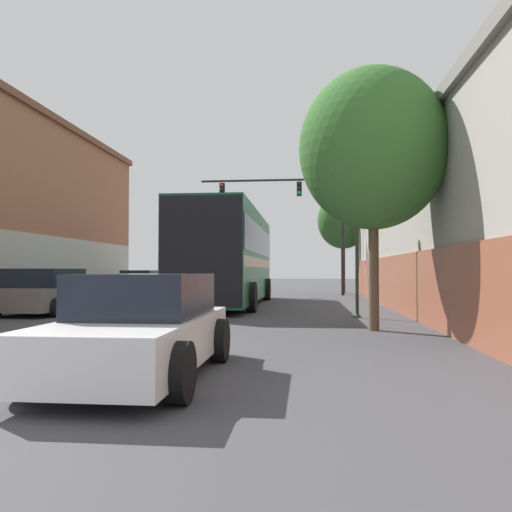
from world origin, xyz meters
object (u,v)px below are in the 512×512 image
parked_car_left_distant (167,282)px  street_lamp (357,242)px  hatchback_foreground (142,328)px  parked_car_left_near (142,285)px  street_tree_far (343,221)px  bus (229,254)px  parked_car_left_far (47,292)px  traffic_signal_gantry (300,208)px  street_tree_near (373,149)px

parked_car_left_distant → street_lamp: 19.14m
hatchback_foreground → street_lamp: size_ratio=1.00×
parked_car_left_near → street_lamp: 13.91m
parked_car_left_near → street_tree_far: size_ratio=0.67×
bus → parked_car_left_far: 7.00m
parked_car_left_distant → traffic_signal_gantry: bearing=-107.8°
street_tree_far → hatchback_foreground: bearing=-100.2°
parked_car_left_near → traffic_signal_gantry: size_ratio=0.51×
traffic_signal_gantry → street_tree_near: size_ratio=1.32×
street_tree_near → parked_car_left_near: bearing=127.6°
street_tree_far → parked_car_left_far: bearing=-124.3°
bus → parked_car_left_near: bearing=46.9°
traffic_signal_gantry → street_tree_near: (1.90, -16.29, -0.70)m
bus → traffic_signal_gantry: (2.77, 8.27, 2.86)m
bus → parked_car_left_distant: bearing=27.0°
street_tree_far → parked_car_left_near: bearing=-150.1°
street_lamp → street_tree_near: (0.08, -3.09, 2.01)m
parked_car_left_distant → traffic_signal_gantry: size_ratio=0.57×
parked_car_left_near → parked_car_left_distant: (-0.53, 6.29, -0.02)m
parked_car_left_near → traffic_signal_gantry: 9.68m
parked_car_left_far → street_lamp: street_lamp is taller
street_lamp → bus: bearing=133.0°
street_lamp → street_tree_near: street_tree_near is taller
bus → traffic_signal_gantry: bearing=-18.9°
traffic_signal_gantry → street_tree_far: 3.69m
parked_car_left_near → street_lamp: (9.80, -9.75, 1.54)m
parked_car_left_distant → street_lamp: street_lamp is taller
hatchback_foreground → parked_car_left_far: parked_car_left_far is taller
parked_car_left_far → street_tree_near: street_tree_near is taller
bus → hatchback_foreground: bus is taller
parked_car_left_far → traffic_signal_gantry: 15.63m
parked_car_left_far → street_tree_far: (10.51, 15.38, 3.73)m
bus → parked_car_left_far: size_ratio=2.76×
parked_car_left_distant → street_tree_far: bearing=-90.6°
bus → hatchback_foreground: bearing=-176.1°
hatchback_foreground → parked_car_left_far: bearing=34.6°
parked_car_left_distant → parked_car_left_far: bearing=-177.4°
parked_car_left_near → parked_car_left_distant: size_ratio=0.89×
hatchback_foreground → traffic_signal_gantry: 22.17m
parked_car_left_far → parked_car_left_distant: bearing=4.8°
bus → street_lamp: 6.74m
street_lamp → street_tree_far: 15.97m
street_lamp → street_tree_near: 3.69m
bus → street_tree_near: size_ratio=1.79×
bus → street_lamp: street_lamp is taller
bus → street_lamp: size_ratio=2.83×
hatchback_foreground → street_lamp: street_lamp is taller
bus → traffic_signal_gantry: traffic_signal_gantry is taller
parked_car_left_distant → traffic_signal_gantry: (8.51, -2.84, 4.27)m
parked_car_left_far → street_lamp: (9.77, -0.42, 1.53)m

